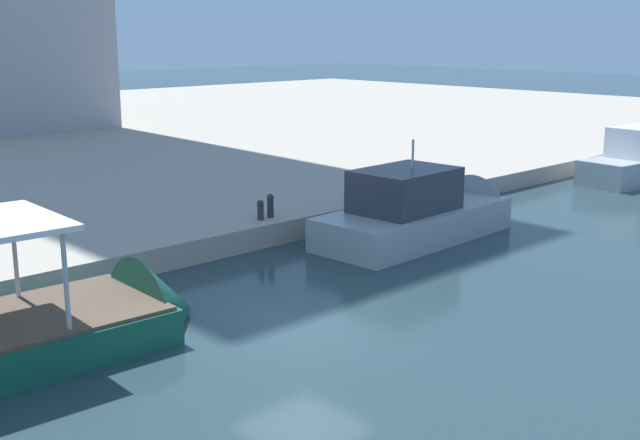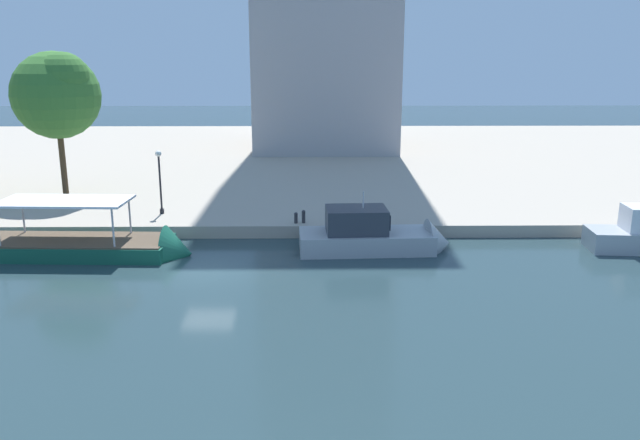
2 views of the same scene
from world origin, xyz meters
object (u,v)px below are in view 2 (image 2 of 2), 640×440
object	(u,v)px
tree_3	(56,91)
tour_boat_1	(90,250)
motor_yacht_2	(377,239)
mooring_bollard_0	(304,216)
mooring_bollard_2	(296,217)
lamp_post	(160,176)

from	to	relation	value
tree_3	tour_boat_1	bearing A→B (deg)	-64.49
motor_yacht_2	mooring_bollard_0	xyz separation A→B (m)	(-4.03, 3.15, 0.49)
mooring_bollard_2	mooring_bollard_0	bearing A→B (deg)	5.75
lamp_post	tree_3	xyz separation A→B (m)	(-7.95, 5.39, 4.83)
mooring_bollard_0	lamp_post	size ratio (longest dim) A/B	0.20
motor_yacht_2	mooring_bollard_0	bearing A→B (deg)	139.17
tour_boat_1	motor_yacht_2	bearing A→B (deg)	4.65
tour_boat_1	tree_3	world-z (taller)	tree_3
tour_boat_1	mooring_bollard_0	size ratio (longest dim) A/B	15.36
mooring_bollard_2	lamp_post	world-z (taller)	lamp_post
lamp_post	tree_3	world-z (taller)	tree_3
mooring_bollard_0	tree_3	xyz separation A→B (m)	(-16.79, 7.83, 6.77)
mooring_bollard_0	mooring_bollard_2	xyz separation A→B (m)	(-0.45, -0.05, -0.07)
mooring_bollard_2	tour_boat_1	bearing A→B (deg)	-160.86
motor_yacht_2	lamp_post	distance (m)	14.25
tour_boat_1	mooring_bollard_2	bearing A→B (deg)	21.40
tour_boat_1	tree_3	xyz separation A→B (m)	(-5.55, 11.63, 7.65)
tree_3	motor_yacht_2	bearing A→B (deg)	-27.82
lamp_post	mooring_bollard_0	bearing A→B (deg)	-15.43
tour_boat_1	tree_3	bearing A→B (deg)	117.77
mooring_bollard_2	lamp_post	xyz separation A→B (m)	(-8.40, 2.49, 2.00)
motor_yacht_2	mooring_bollard_2	size ratio (longest dim) A/B	12.62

